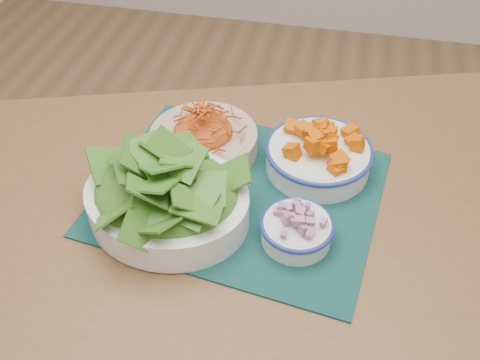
# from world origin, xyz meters

# --- Properties ---
(ground) EXTENTS (4.00, 4.00, 0.00)m
(ground) POSITION_xyz_m (0.00, 0.00, 0.00)
(ground) COLOR #9D724C
(ground) RESTS_ON ground
(table) EXTENTS (1.51, 1.23, 0.75)m
(table) POSITION_xyz_m (0.20, -0.20, 0.66)
(table) COLOR brown
(table) RESTS_ON ground
(placemat) EXTENTS (0.54, 0.46, 0.00)m
(placemat) POSITION_xyz_m (0.18, -0.12, 0.75)
(placemat) COLOR black
(placemat) RESTS_ON table
(carrot_bowl) EXTENTS (0.28, 0.28, 0.08)m
(carrot_bowl) POSITION_xyz_m (0.08, -0.02, 0.79)
(carrot_bowl) COLOR #C0A88F
(carrot_bowl) RESTS_ON placemat
(squash_bowl) EXTENTS (0.24, 0.24, 0.10)m
(squash_bowl) POSITION_xyz_m (0.31, -0.02, 0.80)
(squash_bowl) COLOR white
(squash_bowl) RESTS_ON placemat
(lettuce_bowl) EXTENTS (0.32, 0.28, 0.13)m
(lettuce_bowl) POSITION_xyz_m (0.07, -0.20, 0.81)
(lettuce_bowl) COLOR white
(lettuce_bowl) RESTS_ON placemat
(onion_bowl) EXTENTS (0.14, 0.14, 0.06)m
(onion_bowl) POSITION_xyz_m (0.29, -0.21, 0.78)
(onion_bowl) COLOR white
(onion_bowl) RESTS_ON placemat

